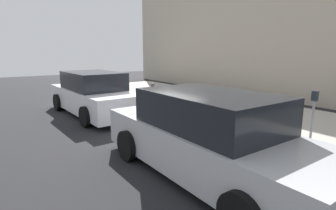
% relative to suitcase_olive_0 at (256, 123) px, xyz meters
% --- Properties ---
extents(ground_plane, '(40.00, 40.00, 0.00)m').
position_rel_suitcase_olive_0_xyz_m(ground_plane, '(3.54, 0.70, -0.43)').
color(ground_plane, black).
extents(sidewalk_curb, '(18.00, 5.00, 0.14)m').
position_rel_suitcase_olive_0_xyz_m(sidewalk_curb, '(3.54, -1.80, -0.36)').
color(sidewalk_curb, '#ADA89E').
rests_on(sidewalk_curb, ground_plane).
extents(building_facade_sidewalk_side, '(24.00, 3.00, 8.46)m').
position_rel_suitcase_olive_0_xyz_m(building_facade_sidewalk_side, '(3.54, -7.01, 3.80)').
color(building_facade_sidewalk_side, '#B2A893').
rests_on(building_facade_sidewalk_side, ground_plane).
extents(suitcase_olive_0, '(0.46, 0.27, 0.81)m').
position_rel_suitcase_olive_0_xyz_m(suitcase_olive_0, '(0.00, 0.00, 0.00)').
color(suitcase_olive_0, '#59601E').
rests_on(suitcase_olive_0, sidewalk_curb).
extents(suitcase_red_1, '(0.49, 0.26, 0.78)m').
position_rel_suitcase_olive_0_xyz_m(suitcase_red_1, '(0.59, 0.12, 0.07)').
color(suitcase_red_1, red).
rests_on(suitcase_red_1, sidewalk_curb).
extents(suitcase_teal_2, '(0.36, 0.25, 0.82)m').
position_rel_suitcase_olive_0_xyz_m(suitcase_teal_2, '(1.13, 0.06, -0.03)').
color(suitcase_teal_2, '#0F606B').
rests_on(suitcase_teal_2, sidewalk_curb).
extents(suitcase_black_3, '(0.47, 0.20, 0.70)m').
position_rel_suitcase_olive_0_xyz_m(suitcase_black_3, '(1.65, -0.01, 0.03)').
color(suitcase_black_3, black).
rests_on(suitcase_black_3, sidewalk_curb).
extents(suitcase_maroon_4, '(0.47, 0.20, 1.04)m').
position_rel_suitcase_olive_0_xyz_m(suitcase_maroon_4, '(2.24, 0.07, 0.09)').
color(suitcase_maroon_4, maroon).
rests_on(suitcase_maroon_4, sidewalk_curb).
extents(suitcase_silver_5, '(0.38, 0.24, 0.78)m').
position_rel_suitcase_olive_0_xyz_m(suitcase_silver_5, '(2.77, 0.02, -0.02)').
color(suitcase_silver_5, '#9EA0A8').
rests_on(suitcase_silver_5, sidewalk_curb).
extents(suitcase_navy_6, '(0.46, 0.22, 0.80)m').
position_rel_suitcase_olive_0_xyz_m(suitcase_navy_6, '(3.31, 0.05, 0.08)').
color(suitcase_navy_6, navy).
rests_on(suitcase_navy_6, sidewalk_curb).
extents(fire_hydrant, '(0.39, 0.21, 0.71)m').
position_rel_suitcase_olive_0_xyz_m(fire_hydrant, '(4.20, 0.04, 0.08)').
color(fire_hydrant, '#D89E0C').
rests_on(fire_hydrant, sidewalk_curb).
extents(bollard_post, '(0.14, 0.14, 0.88)m').
position_rel_suitcase_olive_0_xyz_m(bollard_post, '(4.77, 0.19, 0.14)').
color(bollard_post, '#333338').
rests_on(bollard_post, sidewalk_curb).
extents(parking_meter, '(0.12, 0.09, 1.27)m').
position_rel_suitcase_olive_0_xyz_m(parking_meter, '(-1.32, -0.21, 0.53)').
color(parking_meter, slate).
rests_on(parking_meter, sidewalk_curb).
extents(parked_car_silver_0, '(4.81, 1.97, 1.55)m').
position_rel_suitcase_olive_0_xyz_m(parked_car_silver_0, '(-0.84, 2.48, 0.30)').
color(parked_car_silver_0, '#B2B5BA').
rests_on(parked_car_silver_0, ground_plane).
extents(parked_car_white_1, '(4.79, 2.12, 1.54)m').
position_rel_suitcase_olive_0_xyz_m(parked_car_white_1, '(5.14, 2.48, 0.29)').
color(parked_car_white_1, silver).
rests_on(parked_car_white_1, ground_plane).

